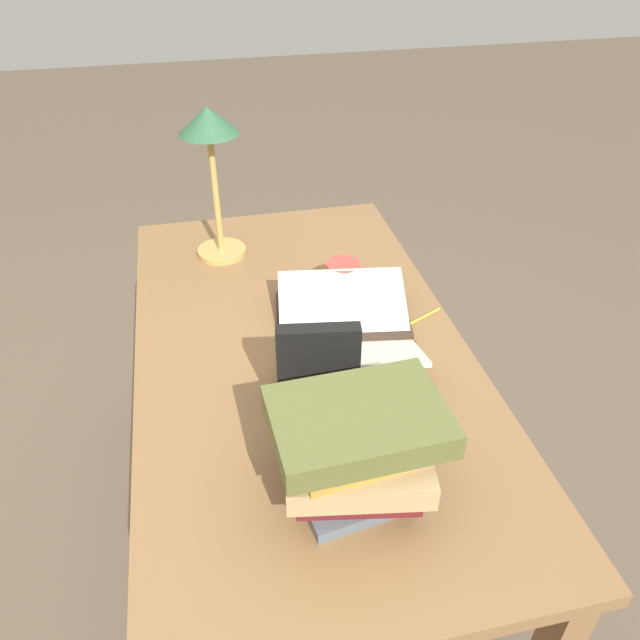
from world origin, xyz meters
TOP-DOWN VIEW (x-y plane):
  - ground_plane at (0.00, 0.00)m, footprint 12.00×12.00m
  - reading_desk at (0.00, 0.00)m, footprint 1.47×0.79m
  - open_book at (-0.00, -0.11)m, footprint 0.50×0.40m
  - book_stack_tall at (-0.43, -0.01)m, footprint 0.26×0.31m
  - book_standing_upright at (-0.23, 0.01)m, footprint 0.06×0.17m
  - reading_lamp at (0.50, 0.15)m, footprint 0.16×0.16m
  - coffee_mug at (0.22, -0.15)m, footprint 0.09×0.12m
  - pencil at (0.04, -0.31)m, footprint 0.08×0.16m

SIDE VIEW (x-z plane):
  - ground_plane at x=0.00m, z-range 0.00..0.00m
  - reading_desk at x=0.00m, z-range 0.28..1.03m
  - pencil at x=0.04m, z-range 0.75..0.76m
  - open_book at x=0.00m, z-range 0.73..0.82m
  - coffee_mug at x=0.22m, z-range 0.75..0.84m
  - book_stack_tall at x=-0.43m, z-range 0.76..0.97m
  - book_standing_upright at x=-0.23m, z-range 0.75..0.98m
  - reading_lamp at x=0.50m, z-range 0.87..1.31m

